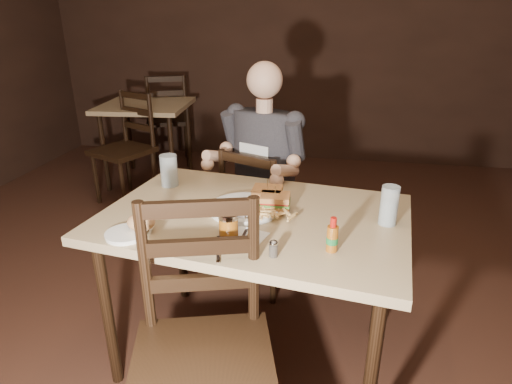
% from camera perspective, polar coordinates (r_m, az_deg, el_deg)
% --- Properties ---
extents(room_shell, '(7.00, 7.00, 7.00)m').
position_cam_1_polar(room_shell, '(1.34, 4.40, 16.05)').
color(room_shell, black).
rests_on(room_shell, ground).
extents(main_table, '(1.37, 1.01, 0.77)m').
position_cam_1_polar(main_table, '(1.85, -0.27, -5.07)').
color(main_table, tan).
rests_on(main_table, ground).
extents(bg_table, '(0.86, 0.86, 0.77)m').
position_cam_1_polar(bg_table, '(4.29, -14.46, 10.18)').
color(bg_table, tan).
rests_on(bg_table, ground).
extents(chair_far, '(0.55, 0.57, 0.88)m').
position_cam_1_polar(chair_far, '(2.54, 1.13, -3.42)').
color(chair_far, black).
rests_on(chair_far, ground).
extents(chair_near, '(0.58, 0.61, 1.00)m').
position_cam_1_polar(chair_near, '(1.50, -7.13, -22.10)').
color(chair_near, black).
rests_on(chair_near, ground).
extents(bg_chair_far, '(0.61, 0.63, 0.98)m').
position_cam_1_polar(bg_chair_far, '(4.83, -11.61, 9.45)').
color(bg_chair_far, black).
rests_on(bg_chair_far, ground).
extents(bg_chair_near, '(0.59, 0.61, 0.94)m').
position_cam_1_polar(bg_chair_near, '(3.86, -17.41, 5.31)').
color(bg_chair_near, black).
rests_on(bg_chair_near, ground).
extents(diner, '(0.62, 0.57, 0.88)m').
position_cam_1_polar(diner, '(2.34, 0.62, 6.22)').
color(diner, '#2E2E33').
rests_on(diner, chair_far).
extents(dinner_plate, '(0.34, 0.34, 0.02)m').
position_cam_1_polar(dinner_plate, '(1.84, -1.55, -2.29)').
color(dinner_plate, white).
rests_on(dinner_plate, main_table).
extents(sandwich_left, '(0.13, 0.11, 0.11)m').
position_cam_1_polar(sandwich_left, '(1.88, 1.53, 0.37)').
color(sandwich_left, '#D28E4E').
rests_on(sandwich_left, dinner_plate).
extents(sandwich_right, '(0.13, 0.11, 0.10)m').
position_cam_1_polar(sandwich_right, '(1.81, 2.58, -0.60)').
color(sandwich_right, '#D28E4E').
rests_on(sandwich_right, dinner_plate).
extents(fries_pile, '(0.26, 0.20, 0.04)m').
position_cam_1_polar(fries_pile, '(1.76, 2.81, -2.55)').
color(fries_pile, '#EFBF71').
rests_on(fries_pile, dinner_plate).
extents(ketchup_dollop, '(0.04, 0.04, 0.01)m').
position_cam_1_polar(ketchup_dollop, '(1.81, 2.81, -2.27)').
color(ketchup_dollop, maroon).
rests_on(ketchup_dollop, dinner_plate).
extents(glass_left, '(0.09, 0.09, 0.15)m').
position_cam_1_polar(glass_left, '(2.13, -11.52, 2.83)').
color(glass_left, silver).
rests_on(glass_left, main_table).
extents(glass_right, '(0.08, 0.08, 0.16)m').
position_cam_1_polar(glass_right, '(1.78, 17.32, -1.73)').
color(glass_right, silver).
rests_on(glass_right, main_table).
extents(hot_sauce, '(0.05, 0.05, 0.13)m').
position_cam_1_polar(hot_sauce, '(1.53, 10.17, -5.60)').
color(hot_sauce, '#914C10').
rests_on(hot_sauce, main_table).
extents(salt_shaker, '(0.04, 0.04, 0.06)m').
position_cam_1_polar(salt_shaker, '(1.54, -0.58, -6.53)').
color(salt_shaker, white).
rests_on(salt_shaker, main_table).
extents(pepper_shaker, '(0.04, 0.04, 0.06)m').
position_cam_1_polar(pepper_shaker, '(1.50, 2.34, -7.59)').
color(pepper_shaker, '#38332D').
rests_on(pepper_shaker, main_table).
extents(syrup_dispenser, '(0.09, 0.09, 0.10)m').
position_cam_1_polar(syrup_dispenser, '(1.61, -3.68, -4.52)').
color(syrup_dispenser, '#914C10').
rests_on(syrup_dispenser, main_table).
extents(napkin, '(0.20, 0.19, 0.00)m').
position_cam_1_polar(napkin, '(1.63, -1.86, -6.03)').
color(napkin, white).
rests_on(napkin, main_table).
extents(knife, '(0.06, 0.18, 0.00)m').
position_cam_1_polar(knife, '(1.55, -5.07, -7.56)').
color(knife, silver).
rests_on(knife, napkin).
extents(fork, '(0.02, 0.16, 0.00)m').
position_cam_1_polar(fork, '(1.62, -1.73, -6.01)').
color(fork, silver).
rests_on(fork, napkin).
extents(side_plate, '(0.17, 0.17, 0.01)m').
position_cam_1_polar(side_plate, '(1.71, -16.91, -5.49)').
color(side_plate, white).
rests_on(side_plate, main_table).
extents(bread_roll, '(0.12, 0.10, 0.07)m').
position_cam_1_polar(bread_roll, '(1.70, -15.06, -3.88)').
color(bread_roll, tan).
rests_on(bread_roll, side_plate).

